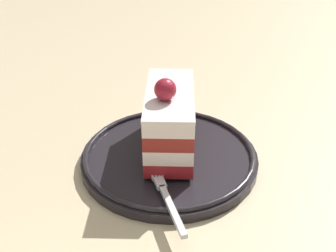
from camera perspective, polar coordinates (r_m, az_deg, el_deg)
name	(u,v)px	position (r m, az deg, el deg)	size (l,w,h in m)	color
ground_plane	(169,162)	(0.48, 0.17, -4.94)	(2.40, 2.40, 0.00)	tan
dessert_plate	(168,154)	(0.48, 0.00, -3.84)	(0.20, 0.20, 0.02)	black
cake_slice	(170,119)	(0.46, 0.23, 0.93)	(0.13, 0.11, 0.09)	maroon
fork	(165,194)	(0.41, -0.38, -9.28)	(0.08, 0.09, 0.00)	silver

